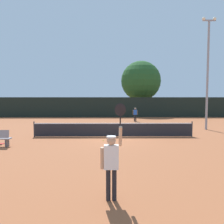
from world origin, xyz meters
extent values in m
plane|color=#9E5633|center=(0.00, 0.00, 0.00)|extent=(120.00, 120.00, 0.00)
cube|color=#232328|center=(0.00, 0.00, 0.48)|extent=(10.96, 0.03, 0.91)
cube|color=white|center=(0.00, 0.00, 0.93)|extent=(10.96, 0.04, 0.06)
cylinder|color=#333338|center=(-5.48, 0.00, 0.54)|extent=(0.08, 0.08, 1.07)
cylinder|color=#333338|center=(5.48, 0.00, 0.54)|extent=(0.08, 0.08, 1.07)
cube|color=black|center=(0.00, 15.12, 1.38)|extent=(37.02, 0.12, 2.77)
cube|color=white|center=(-0.19, -9.32, 1.16)|extent=(0.38, 0.22, 0.63)
sphere|color=tan|center=(-0.19, -9.32, 1.59)|extent=(0.24, 0.24, 0.24)
cylinder|color=white|center=(-0.19, -9.32, 1.69)|extent=(0.25, 0.25, 0.04)
cylinder|color=black|center=(-0.27, -9.32, 0.42)|extent=(0.12, 0.12, 0.85)
cylinder|color=black|center=(-0.11, -9.32, 0.42)|extent=(0.12, 0.12, 0.85)
cylinder|color=tan|center=(-0.43, -9.32, 1.13)|extent=(0.09, 0.18, 0.60)
cylinder|color=tan|center=(0.05, -9.23, 1.69)|extent=(0.09, 0.33, 0.57)
cylinder|color=black|center=(0.05, -9.17, 2.10)|extent=(0.04, 0.11, 0.28)
ellipsoid|color=black|center=(0.05, -9.11, 2.39)|extent=(0.30, 0.13, 0.36)
cube|color=blue|center=(2.63, 9.66, 1.04)|extent=(0.38, 0.22, 0.56)
sphere|color=brown|center=(2.63, 9.66, 1.43)|extent=(0.22, 0.22, 0.22)
cylinder|color=white|center=(2.63, 9.66, 1.52)|extent=(0.23, 0.23, 0.04)
cylinder|color=black|center=(2.55, 9.66, 0.38)|extent=(0.12, 0.12, 0.76)
cylinder|color=black|center=(2.71, 9.66, 0.38)|extent=(0.12, 0.12, 0.76)
cylinder|color=brown|center=(2.39, 9.66, 1.01)|extent=(0.09, 0.17, 0.54)
cylinder|color=brown|center=(2.87, 9.66, 1.01)|extent=(0.09, 0.15, 0.54)
sphere|color=#CCE033|center=(-0.65, -1.48, 0.03)|extent=(0.07, 0.07, 0.07)
ellipsoid|color=red|center=(-6.58, -2.30, 0.02)|extent=(0.28, 0.36, 0.04)
cube|color=#4C4C51|center=(-5.95, -2.97, 0.23)|extent=(0.08, 0.36, 0.45)
cylinder|color=gray|center=(7.97, 3.35, 4.52)|extent=(0.18, 0.18, 9.04)
cube|color=gray|center=(7.97, 3.35, 9.09)|extent=(1.10, 0.10, 0.10)
sphere|color=#F2EDCC|center=(7.52, 3.35, 9.22)|extent=(0.28, 0.28, 0.28)
sphere|color=#F2EDCC|center=(8.42, 3.35, 9.22)|extent=(0.28, 0.28, 0.28)
cylinder|color=brown|center=(4.61, 19.25, 1.51)|extent=(0.56, 0.56, 3.02)
sphere|color=#235123|center=(4.61, 19.25, 5.34)|extent=(6.19, 6.19, 6.19)
cube|color=black|center=(10.54, 20.38, 0.60)|extent=(2.36, 4.39, 0.90)
cube|color=#2D333D|center=(10.54, 20.08, 1.37)|extent=(1.94, 2.38, 0.64)
cylinder|color=black|center=(9.69, 21.78, 0.30)|extent=(0.22, 0.60, 0.60)
cylinder|color=black|center=(11.39, 21.78, 0.30)|extent=(0.22, 0.60, 0.60)
cylinder|color=black|center=(9.69, 18.98, 0.30)|extent=(0.22, 0.60, 0.60)
cylinder|color=black|center=(11.39, 18.98, 0.30)|extent=(0.22, 0.60, 0.60)
camera|label=1|loc=(-0.21, -14.87, 2.71)|focal=34.66mm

